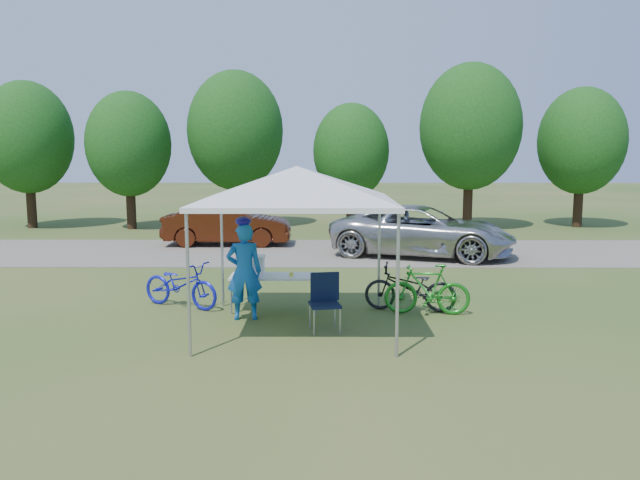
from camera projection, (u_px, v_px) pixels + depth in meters
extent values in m
plane|color=#2D5119|center=(298.00, 328.00, 10.55)|extent=(100.00, 100.00, 0.00)
cube|color=gray|center=(309.00, 252.00, 18.47)|extent=(24.00, 5.00, 0.02)
cylinder|color=#A5A5AA|center=(188.00, 286.00, 8.93)|extent=(0.05, 0.05, 2.10)
cylinder|color=#A5A5AA|center=(398.00, 286.00, 8.91)|extent=(0.05, 0.05, 2.10)
cylinder|color=#A5A5AA|center=(222.00, 253.00, 11.90)|extent=(0.05, 0.05, 2.10)
cylinder|color=#A5A5AA|center=(379.00, 253.00, 11.88)|extent=(0.05, 0.05, 2.10)
cube|color=silver|center=(297.00, 202.00, 10.25)|extent=(3.15, 3.15, 0.08)
pyramid|color=silver|center=(297.00, 166.00, 10.17)|extent=(4.53, 4.53, 0.55)
cylinder|color=#382314|center=(31.00, 204.00, 24.35)|extent=(0.36, 0.36, 1.89)
ellipsoid|color=#144711|center=(27.00, 137.00, 23.99)|extent=(3.46, 3.46, 4.32)
cylinder|color=#382314|center=(131.00, 206.00, 24.04)|extent=(0.36, 0.36, 1.75)
ellipsoid|color=#144711|center=(128.00, 144.00, 23.70)|extent=(3.20, 3.20, 4.00)
cylinder|color=#382314|center=(237.00, 201.00, 24.59)|extent=(0.36, 0.36, 2.03)
ellipsoid|color=#144711|center=(235.00, 131.00, 24.20)|extent=(3.71, 3.71, 4.64)
cylinder|color=#382314|center=(351.00, 207.00, 24.39)|extent=(0.36, 0.36, 1.61)
ellipsoid|color=#144711|center=(351.00, 151.00, 24.08)|extent=(2.94, 2.94, 3.68)
cylinder|color=#382314|center=(468.00, 202.00, 24.03)|extent=(0.36, 0.36, 2.10)
ellipsoid|color=#144711|center=(470.00, 127.00, 23.63)|extent=(3.84, 3.84, 4.80)
cylinder|color=#382314|center=(578.00, 204.00, 24.62)|extent=(0.36, 0.36, 1.82)
ellipsoid|color=#144711|center=(582.00, 141.00, 24.27)|extent=(3.33, 3.33, 4.16)
cube|color=white|center=(274.00, 276.00, 11.63)|extent=(1.64, 0.68, 0.04)
cylinder|color=#A5A5AA|center=(231.00, 297.00, 11.40)|extent=(0.04, 0.04, 0.64)
cylinder|color=#A5A5AA|center=(315.00, 297.00, 11.39)|extent=(0.04, 0.04, 0.64)
cylinder|color=#A5A5AA|center=(236.00, 290.00, 11.97)|extent=(0.04, 0.04, 0.64)
cylinder|color=#A5A5AA|center=(316.00, 290.00, 11.96)|extent=(0.04, 0.04, 0.64)
cube|color=black|center=(325.00, 305.00, 10.29)|extent=(0.56, 0.56, 0.04)
cube|color=black|center=(325.00, 286.00, 10.49)|extent=(0.48, 0.13, 0.48)
cylinder|color=#A5A5AA|center=(312.00, 322.00, 10.12)|extent=(0.02, 0.02, 0.43)
cylinder|color=#A5A5AA|center=(338.00, 322.00, 10.11)|extent=(0.02, 0.02, 0.43)
cylinder|color=#A5A5AA|center=(312.00, 315.00, 10.54)|extent=(0.02, 0.02, 0.43)
cylinder|color=#A5A5AA|center=(337.00, 315.00, 10.54)|extent=(0.02, 0.02, 0.43)
cube|color=white|center=(251.00, 267.00, 11.61)|extent=(0.49, 0.33, 0.33)
cube|color=white|center=(250.00, 257.00, 11.58)|extent=(0.51, 0.35, 0.04)
cylinder|color=#EBF038|center=(291.00, 274.00, 11.57)|extent=(0.08, 0.08, 0.06)
imported|color=blue|center=(244.00, 272.00, 11.00)|extent=(0.69, 0.51, 1.72)
imported|color=#161AC4|center=(181.00, 284.00, 11.91)|extent=(1.78, 1.29, 0.89)
imported|color=#1C7F1E|center=(427.00, 289.00, 11.39)|extent=(1.59, 0.59, 0.94)
imported|color=black|center=(410.00, 288.00, 11.62)|extent=(1.78, 0.90, 0.89)
imported|color=#BBB9B6|center=(422.00, 231.00, 17.68)|extent=(5.62, 3.85, 1.43)
imported|color=#451A0B|center=(227.00, 224.00, 19.79)|extent=(4.01, 1.43, 1.32)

